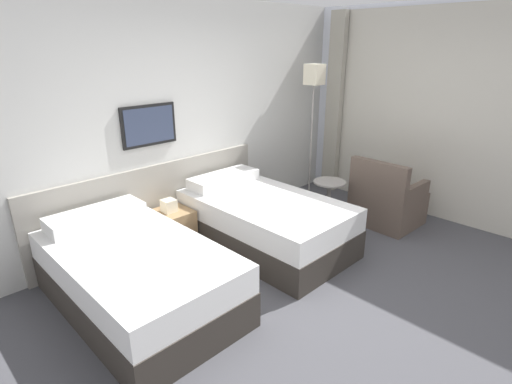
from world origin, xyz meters
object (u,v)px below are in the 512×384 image
object	(u,v)px
side_table	(329,194)
armchair	(386,202)
floor_lamp	(314,90)
bed_near_window	(264,221)
nightstand	(171,229)
bed_near_door	(136,275)

from	to	relation	value
side_table	armchair	bearing A→B (deg)	-45.91
floor_lamp	side_table	distance (m)	1.45
bed_near_window	armchair	world-z (taller)	armchair
nightstand	armchair	bearing A→B (deg)	-30.37
armchair	bed_near_door	bearing A→B (deg)	79.65
nightstand	armchair	xyz separation A→B (m)	(2.34, -1.37, 0.05)
bed_near_door	bed_near_window	xyz separation A→B (m)	(1.61, 0.00, 0.00)
nightstand	floor_lamp	world-z (taller)	floor_lamp
bed_near_door	floor_lamp	xyz separation A→B (m)	(3.06, 0.50, 1.32)
floor_lamp	bed_near_door	bearing A→B (deg)	-170.75
bed_near_window	nightstand	distance (m)	1.06
side_table	floor_lamp	bearing A→B (deg)	56.42
bed_near_door	side_table	distance (m)	2.64
bed_near_door	side_table	bearing A→B (deg)	-3.25
bed_near_door	nightstand	xyz separation A→B (m)	(0.80, 0.69, -0.06)
bed_near_window	side_table	xyz separation A→B (m)	(1.02, -0.15, 0.10)
bed_near_window	side_table	bearing A→B (deg)	-8.30
nightstand	side_table	xyz separation A→B (m)	(1.83, -0.84, 0.16)
nightstand	side_table	size ratio (longest dim) A/B	1.04
nightstand	armchair	distance (m)	2.72
bed_near_door	bed_near_window	size ratio (longest dim) A/B	1.00
floor_lamp	side_table	xyz separation A→B (m)	(-0.43, -0.65, -1.22)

